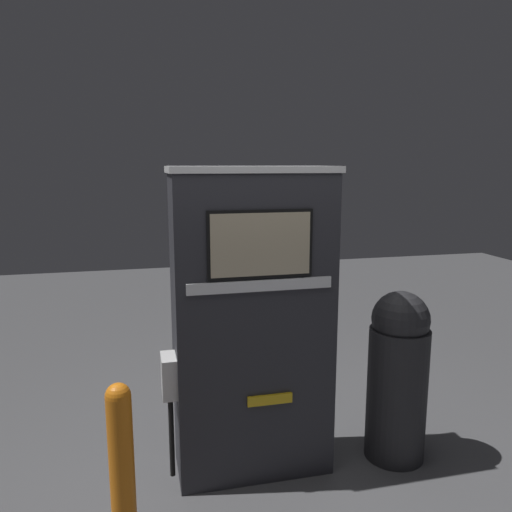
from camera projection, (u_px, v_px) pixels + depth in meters
name	position (u px, v px, depth m)	size (l,w,h in m)	color
ground_plane	(260.00, 485.00, 3.19)	(14.00, 14.00, 0.00)	#4C4C4F
gas_pump	(252.00, 323.00, 3.21)	(1.10, 0.48, 2.01)	#28282D
safety_bollard	(122.00, 466.00, 2.54)	(0.13, 0.13, 0.95)	orange
trash_bin	(398.00, 374.00, 3.40)	(0.41, 0.41, 1.19)	#232326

